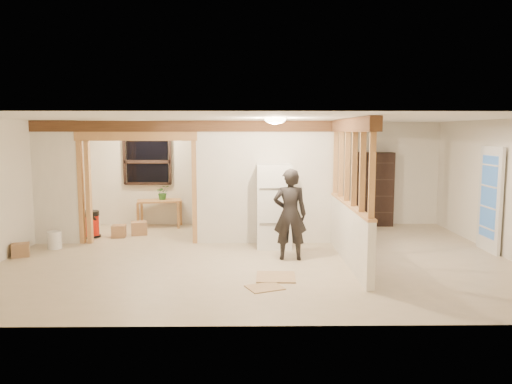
{
  "coord_description": "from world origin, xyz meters",
  "views": [
    {
      "loc": [
        -0.12,
        -8.88,
        2.27
      ],
      "look_at": [
        -0.01,
        0.4,
        1.15
      ],
      "focal_mm": 35.0,
      "sensor_mm": 36.0,
      "label": 1
    }
  ],
  "objects_px": {
    "woman": "(290,214)",
    "bookshelf": "(374,189)",
    "refrigerator": "(274,206)",
    "work_table": "(160,213)",
    "shop_vac": "(90,224)"
  },
  "relations": [
    {
      "from": "refrigerator",
      "to": "work_table",
      "type": "xyz_separation_m",
      "value": [
        -2.64,
        2.13,
        -0.49
      ]
    },
    {
      "from": "work_table",
      "to": "bookshelf",
      "type": "bearing_deg",
      "value": -11.0
    },
    {
      "from": "refrigerator",
      "to": "shop_vac",
      "type": "distance_m",
      "value": 4.07
    },
    {
      "from": "shop_vac",
      "to": "bookshelf",
      "type": "relative_size",
      "value": 0.33
    },
    {
      "from": "refrigerator",
      "to": "shop_vac",
      "type": "bearing_deg",
      "value": 166.57
    },
    {
      "from": "woman",
      "to": "shop_vac",
      "type": "height_order",
      "value": "woman"
    },
    {
      "from": "refrigerator",
      "to": "bookshelf",
      "type": "bearing_deg",
      "value": 41.25
    },
    {
      "from": "refrigerator",
      "to": "woman",
      "type": "bearing_deg",
      "value": -76.38
    },
    {
      "from": "refrigerator",
      "to": "work_table",
      "type": "height_order",
      "value": "refrigerator"
    },
    {
      "from": "woman",
      "to": "bookshelf",
      "type": "height_order",
      "value": "bookshelf"
    },
    {
      "from": "shop_vac",
      "to": "work_table",
      "type": "bearing_deg",
      "value": 42.64
    },
    {
      "from": "woman",
      "to": "work_table",
      "type": "relative_size",
      "value": 1.58
    },
    {
      "from": "shop_vac",
      "to": "bookshelf",
      "type": "bearing_deg",
      "value": 11.21
    },
    {
      "from": "woman",
      "to": "work_table",
      "type": "distance_m",
      "value": 4.26
    },
    {
      "from": "refrigerator",
      "to": "woman",
      "type": "relative_size",
      "value": 1.0
    }
  ]
}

